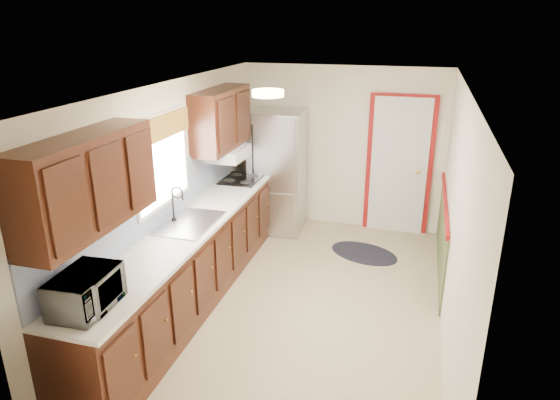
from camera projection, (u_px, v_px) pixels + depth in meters
The scene contains 8 objects.
room_shell at pixel (302, 205), 5.15m from camera, with size 3.20×5.20×2.52m.
kitchen_run at pixel (183, 237), 5.34m from camera, with size 0.63×4.00×2.20m.
back_wall_trim at pixel (408, 179), 7.00m from camera, with size 1.12×2.30×2.08m.
ceiling_fixture at pixel (268, 93), 4.65m from camera, with size 0.30×0.30×0.06m, color #FFD88C.
microwave at pixel (85, 288), 3.73m from camera, with size 0.54×0.30×0.37m, color white.
refrigerator at pixel (278, 172), 7.33m from camera, with size 0.77×0.76×1.79m.
rug at pixel (364, 253), 6.80m from camera, with size 0.95×0.61×0.01m, color black.
cooktop at pixel (241, 179), 6.81m from camera, with size 0.49×0.59×0.02m, color black.
Camera 1 is at (1.11, -4.70, 3.02)m, focal length 32.00 mm.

